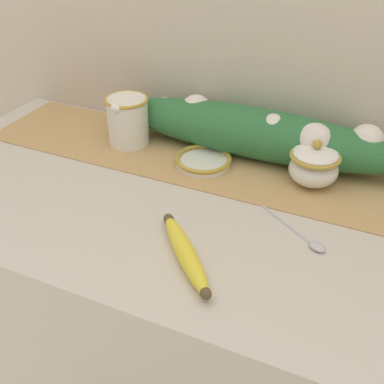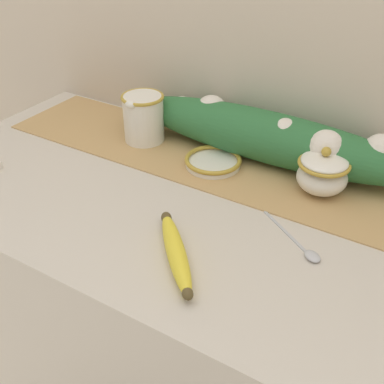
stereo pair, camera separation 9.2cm
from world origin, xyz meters
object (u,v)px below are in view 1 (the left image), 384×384
small_dish (203,160)px  spoon (312,242)px  sugar_bowl (314,165)px  banana (185,252)px  cream_pitcher (128,119)px

small_dish → spoon: 0.34m
sugar_bowl → banana: size_ratio=0.59×
banana → small_dish: bearing=107.8°
cream_pitcher → sugar_bowl: cream_pitcher is taller
cream_pitcher → small_dish: cream_pitcher is taller
sugar_bowl → banana: 0.36m
cream_pitcher → sugar_bowl: 0.45m
spoon → small_dish: bearing=-178.0°
sugar_bowl → small_dish: 0.25m
banana → spoon: bearing=34.8°
sugar_bowl → spoon: size_ratio=0.72×
banana → cream_pitcher: bearing=132.7°
sugar_bowl → banana: (-0.14, -0.33, -0.03)m
sugar_bowl → spoon: (0.05, -0.20, -0.04)m
banana → spoon: size_ratio=1.21×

